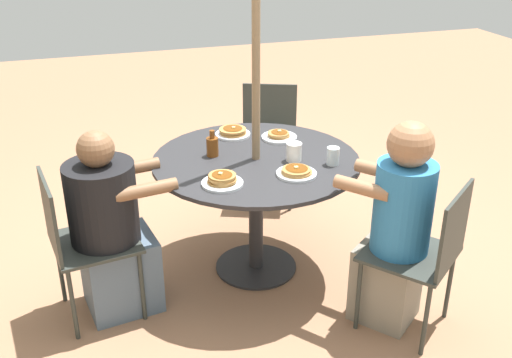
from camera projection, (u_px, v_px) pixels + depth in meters
ground_plane at (256, 267)px, 3.76m from camera, size 12.00×12.00×0.00m
patio_table at (256, 178)px, 3.49m from camera, size 1.20×1.20×0.74m
umbrella_pole at (256, 93)px, 3.27m from camera, size 0.05×0.05×2.27m
patio_chair_north at (268, 134)px, 4.48m from camera, size 0.56×0.56×0.85m
patio_chair_east at (78, 237)px, 3.13m from camera, size 0.49×0.49×0.85m
diner_east at (112, 232)px, 3.21m from camera, size 0.43×0.57×1.06m
patio_chair_south at (426, 250)px, 3.02m from camera, size 0.60×0.60×0.85m
diner_south at (396, 232)px, 3.08m from camera, size 0.53×0.50×1.15m
pancake_plate_a at (233, 132)px, 3.76m from camera, size 0.22×0.22×0.06m
pancake_plate_b at (222, 181)px, 3.12m from camera, size 0.22×0.22×0.07m
pancake_plate_c at (279, 136)px, 3.72m from camera, size 0.22×0.22×0.05m
pancake_plate_d at (296, 172)px, 3.23m from camera, size 0.22×0.22×0.05m
syrup_bottle at (212, 146)px, 3.45m from camera, size 0.09×0.07×0.16m
coffee_cup at (294, 152)px, 3.39m from camera, size 0.09×0.09×0.11m
drinking_glass_a at (333, 156)px, 3.34m from camera, size 0.07×0.07×0.10m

